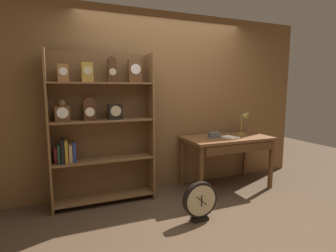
{
  "coord_description": "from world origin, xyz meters",
  "views": [
    {
      "loc": [
        -1.47,
        -2.4,
        1.49
      ],
      "look_at": [
        -0.17,
        0.74,
        1.02
      ],
      "focal_mm": 28.29,
      "sensor_mm": 36.0,
      "label": 1
    }
  ],
  "objects_px": {
    "bookshelf": "(99,126)",
    "round_clock_large": "(200,201)",
    "desk_lamp": "(245,120)",
    "workbench": "(227,143)",
    "open_repair_manual": "(230,137)",
    "toolbox_small": "(214,135)"
  },
  "relations": [
    {
      "from": "bookshelf",
      "to": "round_clock_large",
      "type": "xyz_separation_m",
      "value": [
        0.96,
        -0.93,
        -0.79
      ]
    },
    {
      "from": "bookshelf",
      "to": "desk_lamp",
      "type": "distance_m",
      "value": 2.22
    },
    {
      "from": "workbench",
      "to": "open_repair_manual",
      "type": "distance_m",
      "value": 0.14
    },
    {
      "from": "bookshelf",
      "to": "round_clock_large",
      "type": "relative_size",
      "value": 4.3
    },
    {
      "from": "toolbox_small",
      "to": "desk_lamp",
      "type": "bearing_deg",
      "value": 5.77
    },
    {
      "from": "desk_lamp",
      "to": "toolbox_small",
      "type": "xyz_separation_m",
      "value": [
        -0.6,
        -0.06,
        -0.19
      ]
    },
    {
      "from": "bookshelf",
      "to": "open_repair_manual",
      "type": "distance_m",
      "value": 1.86
    },
    {
      "from": "desk_lamp",
      "to": "workbench",
      "type": "bearing_deg",
      "value": -167.14
    },
    {
      "from": "bookshelf",
      "to": "workbench",
      "type": "bearing_deg",
      "value": -5.56
    },
    {
      "from": "workbench",
      "to": "toolbox_small",
      "type": "xyz_separation_m",
      "value": [
        -0.22,
        0.03,
        0.13
      ]
    },
    {
      "from": "open_repair_manual",
      "to": "round_clock_large",
      "type": "distance_m",
      "value": 1.22
    },
    {
      "from": "workbench",
      "to": "toolbox_small",
      "type": "distance_m",
      "value": 0.26
    },
    {
      "from": "desk_lamp",
      "to": "toolbox_small",
      "type": "relative_size",
      "value": 2.45
    },
    {
      "from": "round_clock_large",
      "to": "open_repair_manual",
      "type": "bearing_deg",
      "value": 37.29
    },
    {
      "from": "workbench",
      "to": "round_clock_large",
      "type": "distance_m",
      "value": 1.25
    },
    {
      "from": "bookshelf",
      "to": "workbench",
      "type": "height_order",
      "value": "bookshelf"
    },
    {
      "from": "bookshelf",
      "to": "open_repair_manual",
      "type": "height_order",
      "value": "bookshelf"
    },
    {
      "from": "workbench",
      "to": "round_clock_large",
      "type": "height_order",
      "value": "workbench"
    },
    {
      "from": "workbench",
      "to": "open_repair_manual",
      "type": "bearing_deg",
      "value": -102.97
    },
    {
      "from": "workbench",
      "to": "round_clock_large",
      "type": "relative_size",
      "value": 2.86
    },
    {
      "from": "desk_lamp",
      "to": "round_clock_large",
      "type": "bearing_deg",
      "value": -146.3
    },
    {
      "from": "workbench",
      "to": "desk_lamp",
      "type": "distance_m",
      "value": 0.5
    }
  ]
}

